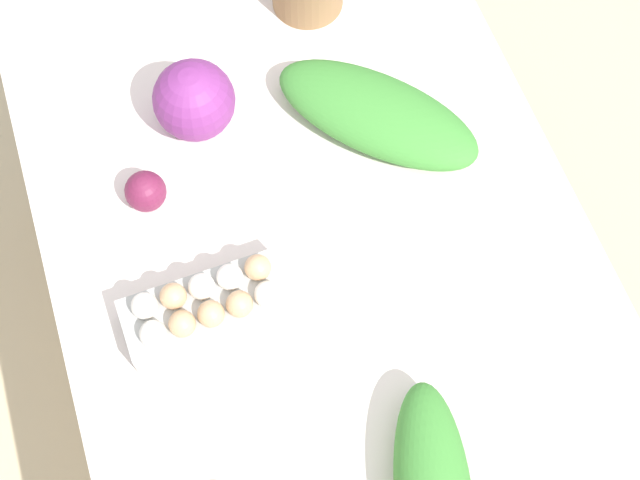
{
  "coord_description": "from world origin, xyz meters",
  "views": [
    {
      "loc": [
        0.61,
        -0.21,
        2.14
      ],
      "look_at": [
        0.0,
        0.0,
        0.76
      ],
      "focal_mm": 50.0,
      "sensor_mm": 36.0,
      "label": 1
    }
  ],
  "objects_px": {
    "cabbage_purple": "(194,100)",
    "egg_carton": "(208,306)",
    "beet_root": "(146,191)",
    "greens_bunch_chard": "(377,114)"
  },
  "relations": [
    {
      "from": "cabbage_purple",
      "to": "egg_carton",
      "type": "height_order",
      "value": "cabbage_purple"
    },
    {
      "from": "egg_carton",
      "to": "beet_root",
      "type": "xyz_separation_m",
      "value": [
        -0.24,
        -0.05,
        -0.01
      ]
    },
    {
      "from": "beet_root",
      "to": "cabbage_purple",
      "type": "bearing_deg",
      "value": 135.53
    },
    {
      "from": "cabbage_purple",
      "to": "greens_bunch_chard",
      "type": "distance_m",
      "value": 0.33
    },
    {
      "from": "greens_bunch_chard",
      "to": "beet_root",
      "type": "distance_m",
      "value": 0.44
    },
    {
      "from": "egg_carton",
      "to": "greens_bunch_chard",
      "type": "distance_m",
      "value": 0.47
    },
    {
      "from": "egg_carton",
      "to": "beet_root",
      "type": "height_order",
      "value": "egg_carton"
    },
    {
      "from": "cabbage_purple",
      "to": "greens_bunch_chard",
      "type": "bearing_deg",
      "value": 69.94
    },
    {
      "from": "cabbage_purple",
      "to": "greens_bunch_chard",
      "type": "xyz_separation_m",
      "value": [
        0.11,
        0.31,
        -0.03
      ]
    },
    {
      "from": "greens_bunch_chard",
      "to": "egg_carton",
      "type": "bearing_deg",
      "value": -56.11
    }
  ]
}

